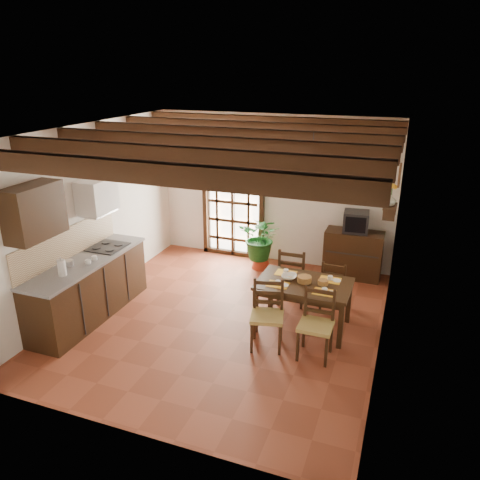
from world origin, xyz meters
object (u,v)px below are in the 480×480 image
at_px(chair_far_left, 293,285).
at_px(potted_plant, 261,240).
at_px(crt_tv, 356,222).
at_px(chair_far_right, 334,294).
at_px(chair_near_right, 315,337).
at_px(pendant_lamp, 311,187).
at_px(sideboard, 353,254).
at_px(dining_table, 304,288).
at_px(kitchen_counter, 89,287).
at_px(chair_near_left, 267,327).

distance_m(chair_far_left, potted_plant, 1.46).
bearing_deg(crt_tv, chair_far_right, -99.38).
distance_m(chair_near_right, chair_far_right, 1.34).
relative_size(chair_far_right, potted_plant, 0.38).
bearing_deg(chair_far_right, potted_plant, -33.21).
relative_size(crt_tv, pendant_lamp, 0.54).
distance_m(sideboard, potted_plant, 1.67).
distance_m(dining_table, pendant_lamp, 1.46).
distance_m(chair_far_left, pendant_lamp, 1.90).
distance_m(kitchen_counter, chair_near_left, 2.77).
bearing_deg(chair_far_left, sideboard, -119.72).
height_order(dining_table, chair_near_right, chair_near_right).
bearing_deg(potted_plant, chair_near_left, -70.42).
bearing_deg(potted_plant, kitchen_counter, -125.94).
bearing_deg(chair_far_left, chair_near_right, 115.14).
bearing_deg(dining_table, sideboard, 78.37).
relative_size(chair_far_left, chair_far_right, 1.13).
relative_size(chair_near_left, crt_tv, 2.04).
bearing_deg(chair_far_left, chair_near_left, 88.90).
bearing_deg(chair_far_left, dining_table, 115.14).
relative_size(dining_table, potted_plant, 0.59).
height_order(kitchen_counter, pendant_lamp, pendant_lamp).
xyz_separation_m(sideboard, pendant_lamp, (-0.44, -1.93, 1.65)).
distance_m(sideboard, crt_tv, 0.62).
xyz_separation_m(dining_table, chair_far_left, (-0.32, 0.67, -0.32)).
height_order(chair_far_left, crt_tv, crt_tv).
distance_m(chair_near_left, chair_near_right, 0.66).
bearing_deg(chair_far_right, sideboard, -91.43).
distance_m(dining_table, chair_far_left, 0.81).
relative_size(chair_near_right, crt_tv, 2.03).
distance_m(dining_table, potted_plant, 2.17).
bearing_deg(chair_near_left, potted_plant, 96.88).
distance_m(chair_far_left, sideboard, 1.56).
xyz_separation_m(kitchen_counter, crt_tv, (3.54, 2.82, 0.57)).
bearing_deg(pendant_lamp, sideboard, 77.21).
relative_size(crt_tv, potted_plant, 0.20).
relative_size(dining_table, sideboard, 1.31).
distance_m(chair_far_right, sideboard, 1.37).
xyz_separation_m(chair_far_left, potted_plant, (-0.89, 1.13, 0.27)).
bearing_deg(kitchen_counter, chair_far_right, 23.15).
distance_m(dining_table, chair_far_right, 0.83).
relative_size(chair_near_left, pendant_lamp, 1.11).
xyz_separation_m(chair_near_left, sideboard, (0.78, 2.69, 0.13)).
height_order(chair_near_left, chair_far_left, chair_far_left).
bearing_deg(chair_near_right, sideboard, 87.72).
bearing_deg(chair_far_right, chair_far_left, 2.47).
bearing_deg(dining_table, chair_near_right, -63.91).
bearing_deg(sideboard, dining_table, -101.98).
bearing_deg(kitchen_counter, sideboard, 38.60).
distance_m(kitchen_counter, chair_near_right, 3.43).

